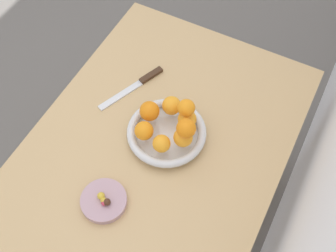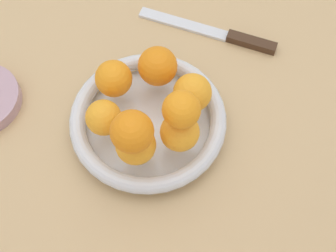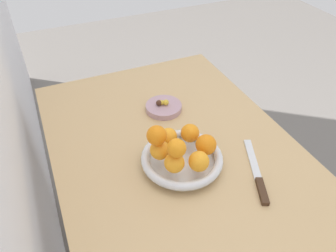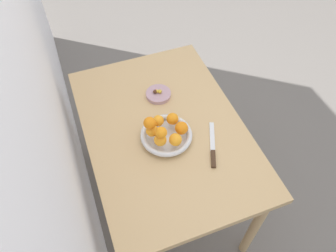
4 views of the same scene
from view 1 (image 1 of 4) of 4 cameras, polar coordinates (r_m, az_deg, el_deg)
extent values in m
plane|color=slate|center=(1.98, -1.34, -13.73)|extent=(6.00, 6.00, 0.00)
cube|color=tan|center=(1.31, -1.97, -3.72)|extent=(1.10, 0.76, 0.04)
cylinder|color=tan|center=(1.95, -3.08, 6.21)|extent=(0.05, 0.05, 0.70)
cylinder|color=tan|center=(1.84, 14.64, -1.19)|extent=(0.05, 0.05, 0.70)
cylinder|color=silver|center=(1.32, -0.19, -1.26)|extent=(0.20, 0.20, 0.01)
torus|color=silver|center=(1.30, -0.19, -0.81)|extent=(0.25, 0.25, 0.03)
cylinder|color=#B28C99|center=(1.23, -8.68, -9.99)|extent=(0.13, 0.13, 0.02)
sphere|color=orange|center=(1.24, 2.06, -1.55)|extent=(0.06, 0.06, 0.06)
sphere|color=orange|center=(1.28, 2.60, 0.93)|extent=(0.06, 0.06, 0.06)
sphere|color=orange|center=(1.30, 0.48, 2.79)|extent=(0.06, 0.06, 0.06)
sphere|color=orange|center=(1.29, -2.52, 2.02)|extent=(0.06, 0.06, 0.06)
sphere|color=orange|center=(1.26, -3.27, -0.64)|extent=(0.06, 0.06, 0.06)
sphere|color=orange|center=(1.23, -0.84, -2.33)|extent=(0.05, 0.05, 0.05)
sphere|color=orange|center=(1.19, 2.47, -0.32)|extent=(0.06, 0.06, 0.06)
sphere|color=orange|center=(1.23, 2.50, 2.47)|extent=(0.05, 0.05, 0.05)
sphere|color=gold|center=(1.21, -9.06, -9.33)|extent=(0.02, 0.02, 0.02)
sphere|color=#472819|center=(1.20, -8.26, -10.16)|extent=(0.02, 0.02, 0.02)
sphere|color=#C6384C|center=(1.21, -8.67, -10.26)|extent=(0.02, 0.02, 0.02)
sphere|color=gold|center=(1.21, -8.71, -9.94)|extent=(0.02, 0.02, 0.02)
cube|color=#3F2819|center=(1.46, -2.31, 6.88)|extent=(0.09, 0.05, 0.01)
cube|color=silver|center=(1.42, -6.44, 4.14)|extent=(0.16, 0.09, 0.01)
camera|label=2|loc=(0.81, 20.96, 12.93)|focal=45.00mm
camera|label=3|loc=(1.29, 31.25, 32.92)|focal=35.00mm
camera|label=4|loc=(1.47, 49.28, 52.87)|focal=35.00mm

